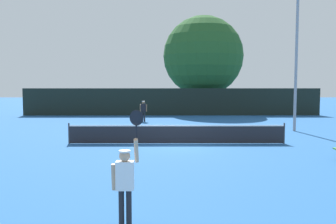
# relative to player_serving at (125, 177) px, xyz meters

# --- Properties ---
(ground_plane) EXTENTS (120.00, 120.00, 0.00)m
(ground_plane) POSITION_rel_player_serving_xyz_m (1.41, 10.79, -1.12)
(ground_plane) COLOR #235693
(tennis_net) EXTENTS (11.08, 0.08, 1.07)m
(tennis_net) POSITION_rel_player_serving_xyz_m (1.41, 10.79, -0.60)
(tennis_net) COLOR #232328
(tennis_net) RESTS_ON ground
(perimeter_fence) EXTENTS (28.46, 0.12, 2.60)m
(perimeter_fence) POSITION_rel_player_serving_xyz_m (1.41, 27.10, 0.19)
(perimeter_fence) COLOR black
(perimeter_fence) RESTS_ON ground
(player_serving) EXTENTS (0.67, 0.40, 2.53)m
(player_serving) POSITION_rel_player_serving_xyz_m (0.00, 0.00, 0.00)
(player_serving) COLOR white
(player_serving) RESTS_ON ground
(player_receiving) EXTENTS (0.57, 0.24, 1.66)m
(player_receiving) POSITION_rel_player_serving_xyz_m (-0.95, 21.49, -0.10)
(player_receiving) COLOR black
(player_receiving) RESTS_ON ground
(tennis_ball) EXTENTS (0.07, 0.07, 0.07)m
(tennis_ball) POSITION_rel_player_serving_xyz_m (3.62, 14.09, -1.08)
(tennis_ball) COLOR #CCE033
(tennis_ball) RESTS_ON ground
(light_pole) EXTENTS (1.18, 0.28, 8.83)m
(light_pole) POSITION_rel_player_serving_xyz_m (9.18, 15.69, 3.87)
(light_pole) COLOR gray
(light_pole) RESTS_ON ground
(large_tree) EXTENTS (8.36, 8.36, 10.12)m
(large_tree) POSITION_rel_player_serving_xyz_m (4.78, 30.81, 4.82)
(large_tree) COLOR brown
(large_tree) RESTS_ON ground
(parked_car_near) EXTENTS (2.44, 4.41, 1.69)m
(parked_car_near) POSITION_rel_player_serving_xyz_m (-6.21, 34.73, -0.34)
(parked_car_near) COLOR red
(parked_car_near) RESTS_ON ground
(parked_car_mid) EXTENTS (2.20, 4.33, 1.69)m
(parked_car_mid) POSITION_rel_player_serving_xyz_m (3.62, 32.08, -0.34)
(parked_car_mid) COLOR white
(parked_car_mid) RESTS_ON ground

